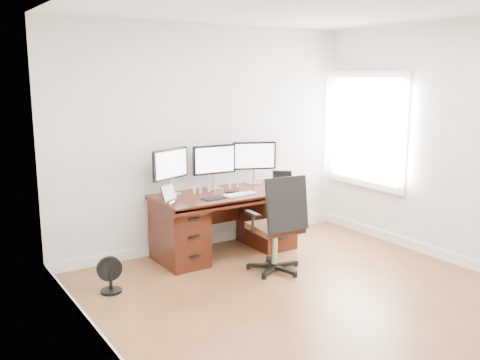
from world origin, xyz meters
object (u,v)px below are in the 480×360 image
desk (225,221)px  keyboard (237,195)px  office_chair (277,241)px  floor_fan (110,275)px  monitor_center (214,161)px

desk → keyboard: (0.03, -0.22, 0.36)m
office_chair → floor_fan: (-1.70, 0.44, -0.18)m
desk → office_chair: bearing=-80.1°
desk → monitor_center: 0.72m
monitor_center → office_chair: bearing=-77.2°
keyboard → office_chair: bearing=-83.5°
floor_fan → keyboard: keyboard is taller
floor_fan → office_chair: bearing=-6.8°
monitor_center → floor_fan: bearing=-152.7°
monitor_center → keyboard: (0.03, -0.46, -0.33)m
office_chair → monitor_center: monitor_center is taller
desk → floor_fan: 1.62m
keyboard → desk: bearing=93.3°
keyboard → floor_fan: bearing=-177.8°
office_chair → monitor_center: bearing=102.6°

